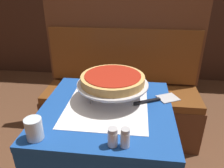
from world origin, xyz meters
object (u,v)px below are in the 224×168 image
object	(u,v)px
pizza_pan_stand	(113,85)
pepper_shaker	(125,138)
dining_table_front	(107,123)
dining_table_rear	(140,44)
pizza_server	(158,100)
condiment_caddy	(137,32)
deep_dish_pizza	(113,79)
salt_shaker	(113,137)
booth_bench	(121,99)
water_glass_near	(34,129)

from	to	relation	value
pizza_pan_stand	pepper_shaker	size ratio (longest dim) A/B	4.57
dining_table_front	pizza_pan_stand	xyz separation A→B (m)	(0.02, 0.10, 0.19)
dining_table_rear	pizza_server	size ratio (longest dim) A/B	2.73
condiment_caddy	dining_table_front	bearing A→B (deg)	-94.57
deep_dish_pizza	salt_shaker	distance (m)	0.39
condiment_caddy	deep_dish_pizza	bearing A→B (deg)	-94.04
dining_table_rear	condiment_caddy	size ratio (longest dim) A/B	4.53
pizza_pan_stand	salt_shaker	bearing A→B (deg)	-83.33
dining_table_rear	pepper_shaker	xyz separation A→B (m)	(-0.06, -1.94, 0.14)
dining_table_rear	condiment_caddy	distance (m)	0.15
dining_table_rear	deep_dish_pizza	xyz separation A→B (m)	(-0.15, -1.56, 0.22)
salt_shaker	pepper_shaker	bearing A→B (deg)	0.00
salt_shaker	deep_dish_pizza	bearing A→B (deg)	96.67
dining_table_rear	condiment_caddy	bearing A→B (deg)	178.47
pizza_pan_stand	deep_dish_pizza	size ratio (longest dim) A/B	1.12
pepper_shaker	deep_dish_pizza	bearing A→B (deg)	103.96
pizza_pan_stand	condiment_caddy	world-z (taller)	condiment_caddy
dining_table_front	condiment_caddy	size ratio (longest dim) A/B	4.50
dining_table_rear	pizza_server	world-z (taller)	pizza_server
booth_bench	water_glass_near	size ratio (longest dim) A/B	14.18
deep_dish_pizza	condiment_caddy	bearing A→B (deg)	85.96
dining_table_rear	pizza_pan_stand	size ratio (longest dim) A/B	1.86
deep_dish_pizza	salt_shaker	world-z (taller)	deep_dish_pizza
condiment_caddy	pizza_server	bearing A→B (deg)	-84.67
pizza_pan_stand	pepper_shaker	world-z (taller)	pizza_pan_stand
dining_table_front	pizza_server	size ratio (longest dim) A/B	2.71
dining_table_front	pizza_pan_stand	distance (m)	0.22
pizza_server	condiment_caddy	world-z (taller)	condiment_caddy
water_glass_near	salt_shaker	xyz separation A→B (m)	(0.33, -0.01, -0.01)
water_glass_near	salt_shaker	world-z (taller)	water_glass_near
pepper_shaker	booth_bench	bearing A→B (deg)	95.09
pizza_pan_stand	pepper_shaker	xyz separation A→B (m)	(0.09, -0.38, -0.05)
booth_bench	pepper_shaker	size ratio (longest dim) A/B	15.86
dining_table_front	dining_table_rear	bearing A→B (deg)	83.95
booth_bench	pizza_pan_stand	world-z (taller)	booth_bench
booth_bench	pepper_shaker	bearing A→B (deg)	-84.91
pizza_server	pepper_shaker	xyz separation A→B (m)	(-0.16, -0.39, 0.04)
booth_bench	pizza_server	distance (m)	0.79
dining_table_rear	pizza_server	xyz separation A→B (m)	(0.10, -1.55, 0.10)
booth_bench	salt_shaker	size ratio (longest dim) A/B	16.42
deep_dish_pizza	salt_shaker	bearing A→B (deg)	-83.33
deep_dish_pizza	dining_table_front	bearing A→B (deg)	-102.99
water_glass_near	pizza_server	bearing A→B (deg)	35.62
dining_table_rear	dining_table_front	bearing A→B (deg)	-96.05
water_glass_near	condiment_caddy	world-z (taller)	condiment_caddy
dining_table_rear	pizza_pan_stand	xyz separation A→B (m)	(-0.15, -1.56, 0.19)
dining_table_front	water_glass_near	xyz separation A→B (m)	(-0.27, -0.28, 0.15)
pizza_pan_stand	pizza_server	world-z (taller)	pizza_pan_stand
deep_dish_pizza	salt_shaker	xyz separation A→B (m)	(0.04, -0.38, -0.08)
booth_bench	deep_dish_pizza	size ratio (longest dim) A/B	3.90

